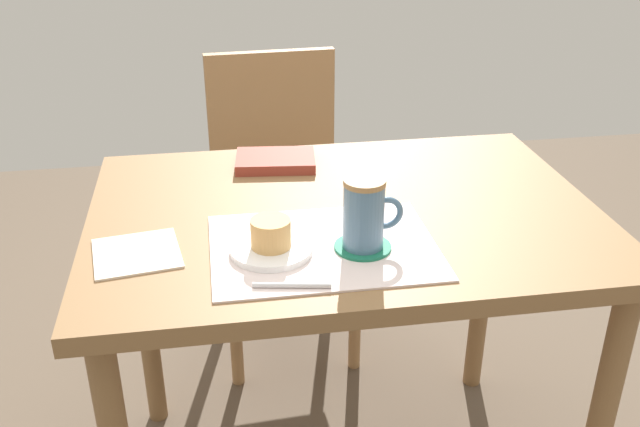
% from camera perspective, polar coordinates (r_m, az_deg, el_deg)
% --- Properties ---
extents(dining_table, '(1.02, 0.73, 0.76)m').
position_cam_1_polar(dining_table, '(1.49, 1.90, -2.99)').
color(dining_table, brown).
rests_on(dining_table, ground_plane).
extents(wooden_chair, '(0.44, 0.44, 0.89)m').
position_cam_1_polar(wooden_chair, '(2.15, -3.26, 1.89)').
color(wooden_chair, '#997047').
rests_on(wooden_chair, ground_plane).
extents(placemat, '(0.41, 0.31, 0.00)m').
position_cam_1_polar(placemat, '(1.30, 0.28, -2.68)').
color(placemat, silver).
rests_on(placemat, dining_table).
extents(pastry_plate, '(0.15, 0.15, 0.01)m').
position_cam_1_polar(pastry_plate, '(1.28, -3.91, -2.86)').
color(pastry_plate, white).
rests_on(pastry_plate, placemat).
extents(pastry, '(0.07, 0.07, 0.05)m').
position_cam_1_polar(pastry, '(1.26, -3.96, -1.58)').
color(pastry, '#E0A860').
rests_on(pastry, pastry_plate).
extents(coffee_coaster, '(0.10, 0.10, 0.00)m').
position_cam_1_polar(coffee_coaster, '(1.29, 3.51, -2.67)').
color(coffee_coaster, '#196B4C').
rests_on(coffee_coaster, placemat).
extents(coffee_mug, '(0.11, 0.07, 0.13)m').
position_cam_1_polar(coffee_mug, '(1.26, 3.70, 0.03)').
color(coffee_mug, slate).
rests_on(coffee_mug, coffee_coaster).
extents(teaspoon, '(0.13, 0.03, 0.01)m').
position_cam_1_polar(teaspoon, '(1.17, -2.26, -5.76)').
color(teaspoon, silver).
rests_on(teaspoon, placemat).
extents(paper_napkin, '(0.17, 0.17, 0.00)m').
position_cam_1_polar(paper_napkin, '(1.32, -14.46, -3.10)').
color(paper_napkin, silver).
rests_on(paper_napkin, dining_table).
extents(small_book, '(0.19, 0.14, 0.02)m').
position_cam_1_polar(small_book, '(1.65, -3.58, 4.23)').
color(small_book, maroon).
rests_on(small_book, dining_table).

